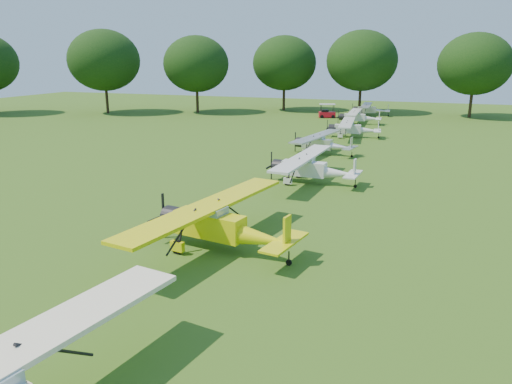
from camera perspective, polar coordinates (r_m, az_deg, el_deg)
ground at (r=28.22m, az=-1.42°, el=-3.24°), size 160.00×160.00×0.00m
tree_belt at (r=25.83m, az=6.20°, el=13.13°), size 137.36×130.27×14.52m
aircraft_2 at (r=23.62m, az=-4.22°, el=-3.53°), size 7.52×11.90×2.34m
aircraft_3 at (r=36.23m, az=6.27°, el=2.89°), size 6.67×10.63×2.09m
aircraft_4 at (r=47.26m, az=7.53°, el=5.62°), size 6.07×9.61×1.89m
aircraft_5 at (r=57.70m, az=10.90°, el=7.25°), size 6.11×9.71×1.91m
aircraft_6 at (r=69.16m, az=11.58°, el=8.48°), size 5.82×9.27×1.82m
aircraft_7 at (r=79.44m, az=12.86°, el=9.26°), size 5.75×9.17×1.80m
golf_cart at (r=75.72m, az=8.08°, el=8.92°), size 2.68×2.09×2.02m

